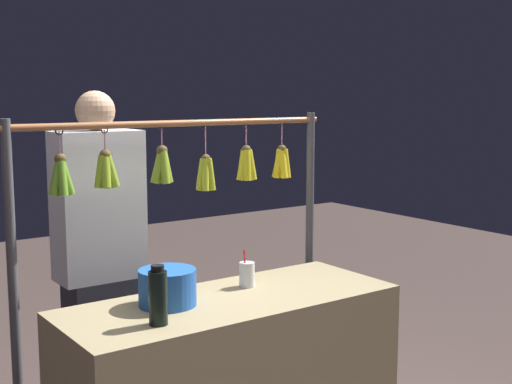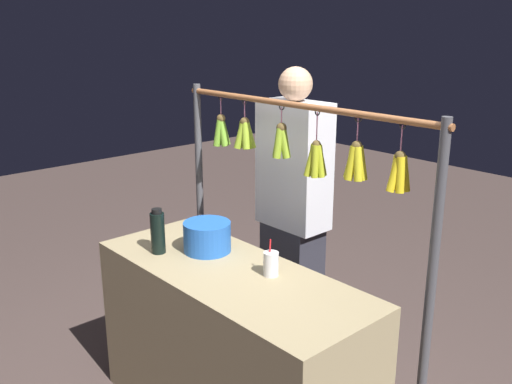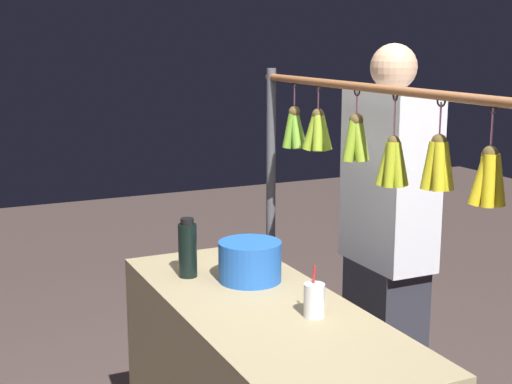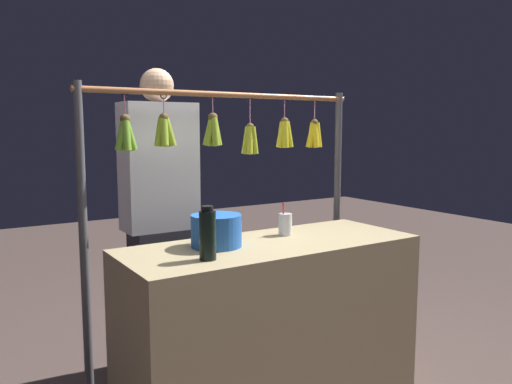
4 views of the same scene
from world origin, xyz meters
name	(u,v)px [view 1 (image 1 of 4)]	position (x,y,z in m)	size (l,w,h in m)	color
display_rack	(182,212)	(0.00, -0.43, 1.21)	(1.71, 0.12, 1.68)	#4C4C51
water_bottle	(158,296)	(0.43, 0.13, 0.99)	(0.07, 0.07, 0.24)	black
blue_bucket	(167,287)	(0.28, -0.07, 0.96)	(0.25, 0.25, 0.16)	blue
drink_cup	(247,274)	(-0.17, -0.11, 0.94)	(0.07, 0.07, 0.18)	silver
vendor_person	(100,272)	(0.30, -0.74, 0.89)	(0.43, 0.23, 1.80)	#2D2D38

